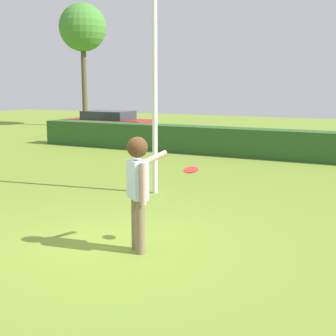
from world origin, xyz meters
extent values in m
plane|color=olive|center=(0.00, 0.00, 0.00)|extent=(60.00, 60.00, 0.00)
cylinder|color=#7C644F|center=(0.36, -0.04, 0.42)|extent=(0.14, 0.14, 0.84)
cylinder|color=#7C644F|center=(0.52, -0.16, 0.42)|extent=(0.14, 0.14, 0.84)
cube|color=silver|center=(0.44, -0.10, 1.13)|extent=(0.43, 0.41, 0.58)
cylinder|color=tan|center=(0.43, 0.27, 1.37)|extent=(0.45, 0.53, 0.30)
cylinder|color=tan|center=(0.62, -0.25, 1.11)|extent=(0.09, 0.09, 0.62)
sphere|color=tan|center=(0.44, -0.10, 1.59)|extent=(0.22, 0.22, 0.22)
sphere|color=#492C18|center=(0.44, -0.10, 1.62)|extent=(0.32, 0.32, 0.32)
cylinder|color=red|center=(1.05, 0.49, 1.24)|extent=(0.23, 0.23, 0.08)
cylinder|color=silver|center=(-1.26, 3.55, 2.65)|extent=(0.12, 0.12, 5.30)
cube|color=#2C5625|center=(0.00, 10.05, 0.49)|extent=(19.54, 0.90, 0.99)
cube|color=#B21E1E|center=(-8.95, 13.04, 0.57)|extent=(4.26, 1.86, 0.55)
cube|color=#2D333D|center=(-8.95, 13.04, 1.05)|extent=(2.26, 1.65, 0.40)
cylinder|color=black|center=(-7.52, 13.94, 0.30)|extent=(0.60, 0.12, 0.60)
cylinder|color=black|center=(-7.45, 12.24, 0.30)|extent=(0.60, 0.12, 0.60)
cylinder|color=black|center=(-10.46, 13.83, 0.30)|extent=(0.60, 0.12, 0.60)
cylinder|color=black|center=(-10.39, 12.13, 0.30)|extent=(0.60, 0.12, 0.60)
cylinder|color=brown|center=(-13.59, 17.42, 2.46)|extent=(0.31, 0.31, 4.92)
sphere|color=#438330|center=(-13.59, 17.42, 5.74)|extent=(2.76, 2.76, 2.76)
camera|label=1|loc=(4.08, -6.21, 2.56)|focal=51.66mm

